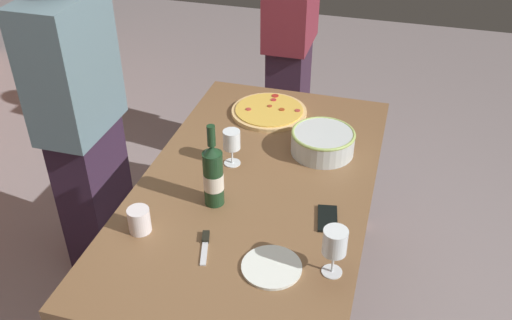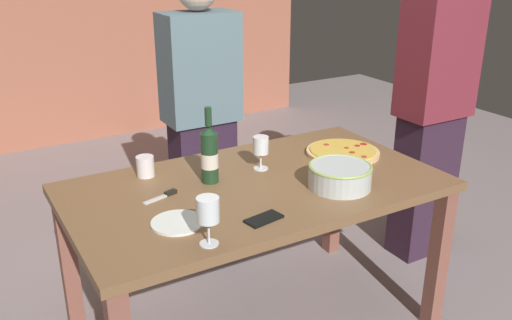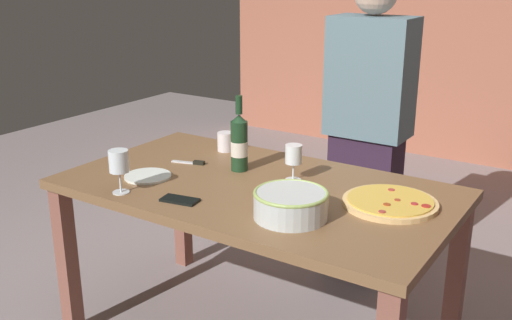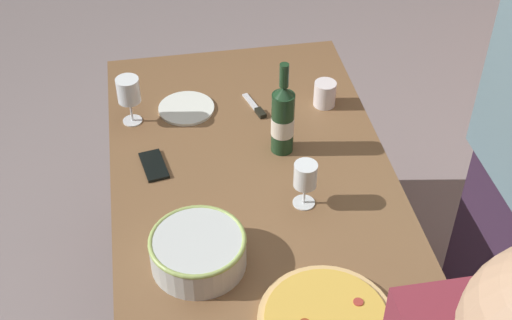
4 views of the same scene
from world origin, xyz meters
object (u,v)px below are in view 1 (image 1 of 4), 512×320
Objects in this scene: person_guest_left at (290,38)px; dining_table at (256,201)px; wine_glass_near_pizza at (232,141)px; wine_glass_by_bottle at (335,244)px; serving_bowl at (323,141)px; person_host at (82,124)px; pizza at (269,111)px; pizza_knife at (205,243)px; cup_amber at (139,220)px; wine_bottle at (213,175)px; cell_phone at (328,219)px; side_plate at (272,267)px.

dining_table is at bearing -0.00° from person_guest_left.
wine_glass_by_bottle is (-0.50, -0.50, 0.01)m from wine_glass_near_pizza.
person_host is at bearing 98.30° from serving_bowl.
pizza is 2.03× the size of wine_glass_by_bottle.
pizza_knife is at bearing 169.89° from dining_table.
cup_amber is 0.05× the size of person_guest_left.
wine_glass_by_bottle reaches higher than pizza.
pizza is 1.07× the size of wine_bottle.
wine_glass_near_pizza is at bearing 44.85° from wine_glass_by_bottle.
wine_bottle is at bearing -5.64° from person_guest_left.
wine_glass_near_pizza is at bearing 52.26° from dining_table.
person_guest_left is at bearing 65.84° from person_host.
person_host is (0.52, 0.52, 0.01)m from cup_amber.
person_guest_left is (1.06, -0.69, 0.06)m from person_host.
cell_phone is 0.09× the size of person_host.
wine_bottle reaches higher than wine_glass_by_bottle.
serving_bowl is at bearing -38.16° from cup_amber.
cell_phone is at bearing -115.26° from dining_table.
dining_table is 0.48m from side_plate.
wine_glass_by_bottle is 0.88× the size of side_plate.
wine_glass_near_pizza reaches higher than pizza_knife.
dining_table is at bearing -170.64° from pizza.
person_host is at bearing 66.11° from wine_glass_by_bottle.
wine_glass_near_pizza is at bearing 29.75° from side_plate.
cup_amber reaches higher than cell_phone.
wine_bottle is at bearing 11.31° from pizza_knife.
dining_table is 4.50× the size of pizza.
wine_bottle is 0.54m from wine_glass_by_bottle.
serving_bowl is 1.53× the size of wine_glass_by_bottle.
wine_glass_near_pizza is 0.09× the size of person_guest_left.
cup_amber reaches higher than side_plate.
dining_table is at bearing -35.37° from wine_bottle.
wine_glass_by_bottle is (-0.69, -0.16, 0.07)m from serving_bowl.
side_plate is at bearing -96.22° from cup_amber.
wine_glass_near_pizza is at bearing -6.18° from person_guest_left.
person_guest_left is (1.59, 0.51, -0.00)m from wine_glass_by_bottle.
person_guest_left is (1.34, 0.45, 0.11)m from cell_phone.
person_guest_left reaches higher than wine_glass_by_bottle.
pizza reaches higher than dining_table.
person_guest_left is at bearing 98.45° from cell_phone.
wine_glass_near_pizza is 0.10× the size of person_host.
cell_phone is at bearing -57.19° from pizza_knife.
dining_table is 0.94× the size of person_guest_left.
serving_bowl is at bearing 14.43° from person_guest_left.
side_plate is at bearing -20.30° from person_host.
cup_amber reaches higher than dining_table.
side_plate is (-0.27, -0.29, -0.12)m from wine_bottle.
side_plate is at bearing 4.29° from person_guest_left.
pizza is at bearing -2.23° from person_guest_left.
pizza is at bearing 9.36° from dining_table.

